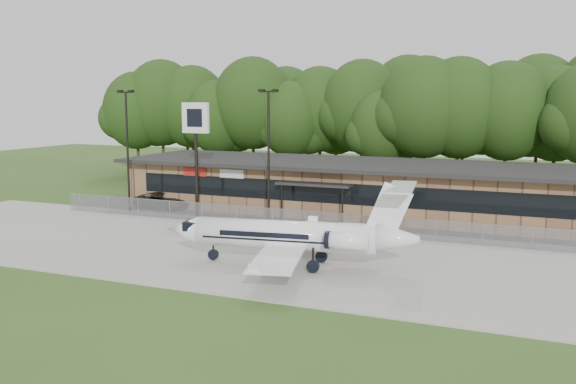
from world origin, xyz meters
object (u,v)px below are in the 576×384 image
at_px(terminal, 360,187).
at_px(business_jet, 294,237).
at_px(suv, 163,201).
at_px(pole_sign, 196,130).

height_order(terminal, business_jet, business_jet).
relative_size(suv, pole_sign, 0.57).
xyz_separation_m(business_jet, suv, (-18.04, 13.60, -1.06)).
distance_m(business_jet, pole_sign, 18.27).
relative_size(business_jet, suv, 2.82).
bearing_deg(pole_sign, suv, 157.93).
distance_m(terminal, business_jet, 18.62).
bearing_deg(terminal, pole_sign, -148.21).
bearing_deg(pole_sign, business_jet, -37.89).
distance_m(terminal, pole_sign, 14.42).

